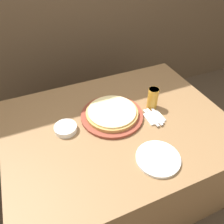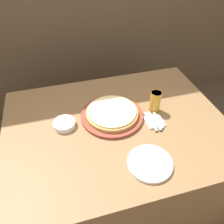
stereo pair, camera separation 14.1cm
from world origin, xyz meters
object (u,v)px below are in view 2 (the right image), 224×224
object	(u,v)px
spoon	(158,120)
dinner_knife	(154,121)
pizza_on_board	(112,114)
fork	(151,121)
beer_glass	(155,101)
dinner_plate	(150,163)
side_bowl	(64,124)

from	to	relation	value
spoon	dinner_knife	bearing A→B (deg)	180.00
pizza_on_board	spoon	world-z (taller)	pizza_on_board
fork	beer_glass	bearing A→B (deg)	57.34
pizza_on_board	dinner_plate	distance (m)	0.42
beer_glass	fork	xyz separation A→B (m)	(-0.07, -0.11, -0.07)
pizza_on_board	spoon	distance (m)	0.30
dinner_knife	side_bowl	bearing A→B (deg)	167.94
dinner_plate	dinner_knife	bearing A→B (deg)	62.04
pizza_on_board	spoon	bearing A→B (deg)	-24.44
pizza_on_board	fork	size ratio (longest dim) A/B	2.35
dinner_knife	spoon	size ratio (longest dim) A/B	1.18
dinner_plate	spoon	xyz separation A→B (m)	(0.18, 0.29, 0.01)
pizza_on_board	fork	distance (m)	0.25
pizza_on_board	dinner_knife	bearing A→B (deg)	-26.59
beer_glass	fork	size ratio (longest dim) A/B	0.87
dinner_plate	side_bowl	distance (m)	0.57
spoon	fork	bearing A→B (deg)	180.00
dinner_plate	side_bowl	xyz separation A→B (m)	(-0.40, 0.41, 0.01)
beer_glass	side_bowl	bearing A→B (deg)	178.84
dinner_plate	beer_glass	bearing A→B (deg)	63.56
beer_glass	dinner_plate	bearing A→B (deg)	-116.44
spoon	dinner_plate	bearing A→B (deg)	-121.71
beer_glass	fork	bearing A→B (deg)	-122.66
dinner_knife	pizza_on_board	bearing A→B (deg)	153.41
pizza_on_board	fork	bearing A→B (deg)	-29.12
pizza_on_board	beer_glass	world-z (taller)	beer_glass
spoon	pizza_on_board	bearing A→B (deg)	155.56
beer_glass	dinner_knife	bearing A→B (deg)	-112.11
dinner_knife	spoon	distance (m)	0.03
side_bowl	dinner_knife	distance (m)	0.57
pizza_on_board	dinner_plate	bearing A→B (deg)	-77.21
dinner_plate	fork	size ratio (longest dim) A/B	1.39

